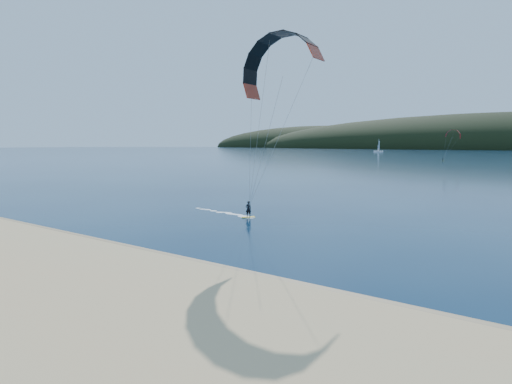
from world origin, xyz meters
TOP-DOWN VIEW (x-y plane):
  - ground at (0.00, 0.00)m, footprint 1800.00×1800.00m
  - wet_sand at (0.00, 4.50)m, footprint 220.00×2.50m
  - kitesurfer_near at (0.01, 17.75)m, footprint 23.07×8.47m
  - kitesurfer_far at (-18.22, 206.73)m, footprint 8.89×5.36m
  - sailboat at (-119.86, 397.39)m, footprint 9.20×5.92m

SIDE VIEW (x-z plane):
  - ground at x=0.00m, z-range 0.00..0.00m
  - wet_sand at x=0.00m, z-range 0.00..0.10m
  - sailboat at x=-119.86m, z-range -5.58..7.51m
  - kitesurfer_far at x=-18.22m, z-range 4.81..19.06m
  - kitesurfer_near at x=0.01m, z-range 5.36..24.07m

